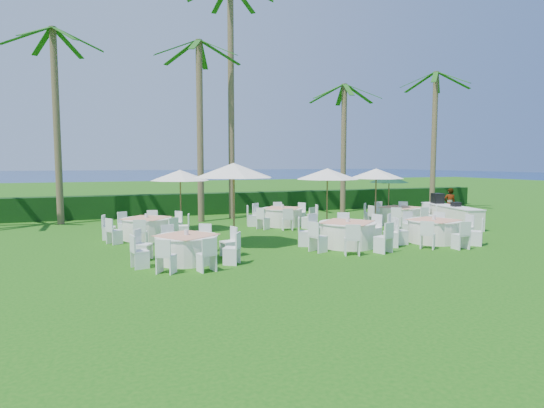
{
  "coord_description": "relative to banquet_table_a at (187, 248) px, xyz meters",
  "views": [
    {
      "loc": [
        -7.01,
        -13.64,
        2.98
      ],
      "look_at": [
        -0.71,
        3.38,
        1.3
      ],
      "focal_mm": 30.0,
      "sensor_mm": 36.0,
      "label": 1
    }
  ],
  "objects": [
    {
      "name": "palm_b",
      "position": [
        2.27,
        9.05,
        4.48
      ],
      "size": [
        4.38,
        4.22,
        8.91
      ],
      "color": "brown",
      "rests_on": "ground"
    },
    {
      "name": "palm_d",
      "position": [
        11.11,
        10.48,
        3.78
      ],
      "size": [
        4.36,
        4.26,
        7.55
      ],
      "color": "brown",
      "rests_on": "ground"
    },
    {
      "name": "banquet_table_d",
      "position": [
        -0.75,
        4.67,
        0.0
      ],
      "size": [
        3.28,
        3.28,
        0.99
      ],
      "color": "white",
      "rests_on": "ground"
    },
    {
      "name": "palm_e",
      "position": [
        16.65,
        9.26,
        4.22
      ],
      "size": [
        4.34,
        4.29,
        8.41
      ],
      "color": "brown",
      "rests_on": "ground"
    },
    {
      "name": "banquet_table_a",
      "position": [
        0.0,
        0.0,
        0.0
      ],
      "size": [
        3.25,
        3.25,
        0.98
      ],
      "color": "white",
      "rests_on": "ground"
    },
    {
      "name": "buffet_table",
      "position": [
        12.97,
        3.56,
        0.08
      ],
      "size": [
        1.58,
        4.15,
        1.44
      ],
      "color": "white",
      "rests_on": "ground"
    },
    {
      "name": "hedge",
      "position": [
        4.76,
        12.23,
        0.17
      ],
      "size": [
        34.0,
        1.0,
        1.2
      ],
      "primitive_type": "cube",
      "color": "black",
      "rests_on": "ground"
    },
    {
      "name": "umbrella_d",
      "position": [
        9.72,
        4.86,
        2.01
      ],
      "size": [
        2.57,
        2.57,
        2.68
      ],
      "color": "brown",
      "rests_on": "ground"
    },
    {
      "name": "palm_a",
      "position": [
        -4.26,
        10.42,
        4.65
      ],
      "size": [
        4.4,
        4.0,
        9.24
      ],
      "color": "brown",
      "rests_on": "ground"
    },
    {
      "name": "umbrella_a",
      "position": [
        2.0,
        1.92,
        2.26
      ],
      "size": [
        2.83,
        2.83,
        2.95
      ],
      "color": "brown",
      "rests_on": "ground"
    },
    {
      "name": "palm_c",
      "position": [
        4.06,
        9.76,
        6.12
      ],
      "size": [
        4.22,
        4.38,
        12.12
      ],
      "color": "brown",
      "rests_on": "ground"
    },
    {
      "name": "umbrella_green",
      "position": [
        11.5,
        6.39,
        1.69
      ],
      "size": [
        2.03,
        2.03,
        2.33
      ],
      "color": "brown",
      "rests_on": "ground"
    },
    {
      "name": "banquet_table_e",
      "position": [
        5.56,
        6.27,
        0.01
      ],
      "size": [
        3.34,
        3.34,
        1.0
      ],
      "color": "white",
      "rests_on": "ground"
    },
    {
      "name": "ground",
      "position": [
        4.76,
        0.23,
        -0.43
      ],
      "size": [
        120.0,
        120.0,
        0.0
      ],
      "primitive_type": "plane",
      "color": "#15560E",
      "rests_on": "ground"
    },
    {
      "name": "banquet_table_c",
      "position": [
        9.22,
        0.21,
        0.01
      ],
      "size": [
        3.36,
        3.36,
        1.01
      ],
      "color": "white",
      "rests_on": "ground"
    },
    {
      "name": "staff_person",
      "position": [
        14.54,
        5.38,
        0.39
      ],
      "size": [
        0.7,
        0.6,
        1.64
      ],
      "primitive_type": "imported",
      "rotation": [
        0.0,
        0.0,
        2.74
      ],
      "color": "gray",
      "rests_on": "ground"
    },
    {
      "name": "banquet_table_b",
      "position": [
        5.78,
        0.56,
        0.03
      ],
      "size": [
        3.43,
        3.43,
        1.05
      ],
      "color": "white",
      "rests_on": "ground"
    },
    {
      "name": "umbrella_c",
      "position": [
        0.8,
        6.12,
        1.99
      ],
      "size": [
        2.5,
        2.5,
        2.65
      ],
      "color": "brown",
      "rests_on": "ground"
    },
    {
      "name": "umbrella_b",
      "position": [
        6.79,
        4.12,
        2.04
      ],
      "size": [
        2.78,
        2.78,
        2.71
      ],
      "color": "brown",
      "rests_on": "ground"
    },
    {
      "name": "ocean",
      "position": [
        4.76,
        102.23,
        -0.43
      ],
      "size": [
        260.0,
        260.0,
        0.0
      ],
      "primitive_type": "plane",
      "color": "#061445",
      "rests_on": "ground"
    },
    {
      "name": "banquet_table_f",
      "position": [
        10.93,
        4.63,
        0.01
      ],
      "size": [
        3.37,
        3.37,
        1.01
      ],
      "color": "white",
      "rests_on": "ground"
    }
  ]
}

